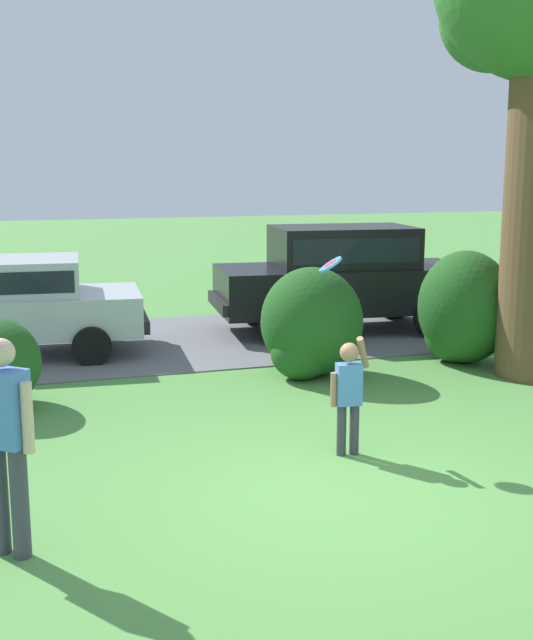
# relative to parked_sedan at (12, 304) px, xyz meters

# --- Properties ---
(ground_plane) EXTENTS (80.00, 80.00, 0.00)m
(ground_plane) POSITION_rel_parked_sedan_xyz_m (2.77, -6.74, -0.85)
(ground_plane) COLOR #518E42
(driveway_strip) EXTENTS (28.00, 4.40, 0.02)m
(driveway_strip) POSITION_rel_parked_sedan_xyz_m (2.77, 0.23, -0.84)
(driveway_strip) COLOR slate
(driveway_strip) RESTS_ON ground
(shrub_centre_left) EXTENTS (1.48, 1.51, 1.58)m
(shrub_centre_left) POSITION_rel_parked_sedan_xyz_m (4.07, -2.62, -0.12)
(shrub_centre_left) COLOR #1E511C
(shrub_centre_left) RESTS_ON ground
(shrub_centre) EXTENTS (1.42, 1.54, 1.73)m
(shrub_centre) POSITION_rel_parked_sedan_xyz_m (6.61, -2.56, -0.05)
(shrub_centre) COLOR #1E511C
(shrub_centre) RESTS_ON ground
(parked_sedan) EXTENTS (4.53, 2.36, 1.56)m
(parked_sedan) POSITION_rel_parked_sedan_xyz_m (0.00, 0.00, 0.00)
(parked_sedan) COLOR silver
(parked_sedan) RESTS_ON ground
(parked_suv) EXTENTS (4.85, 2.42, 1.92)m
(parked_suv) POSITION_rel_parked_sedan_xyz_m (5.77, 0.23, 0.23)
(parked_suv) COLOR black
(parked_suv) RESTS_ON ground
(child_thrower) EXTENTS (0.46, 0.24, 1.29)m
(child_thrower) POSITION_rel_parked_sedan_xyz_m (3.29, -5.81, -0.13)
(child_thrower) COLOR #383842
(child_thrower) RESTS_ON ground
(frisbee) EXTENTS (0.27, 0.28, 0.21)m
(frisbee) POSITION_rel_parked_sedan_xyz_m (3.27, -5.31, 1.12)
(frisbee) COLOR #337FDB
(adult_onlooker) EXTENTS (0.42, 0.40, 1.74)m
(adult_onlooker) POSITION_rel_parked_sedan_xyz_m (-0.11, -7.08, 0.13)
(adult_onlooker) COLOR #3F3F4C
(adult_onlooker) RESTS_ON ground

